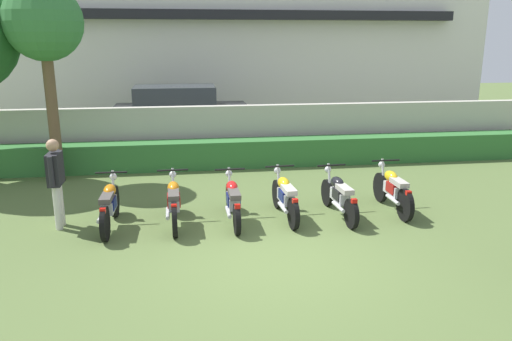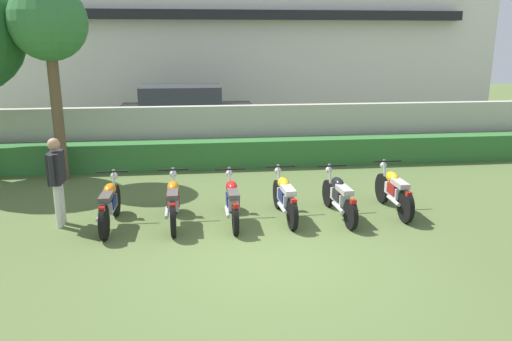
{
  "view_description": "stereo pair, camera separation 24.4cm",
  "coord_description": "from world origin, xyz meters",
  "px_view_note": "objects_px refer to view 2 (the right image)",
  "views": [
    {
      "loc": [
        -1.41,
        -7.27,
        3.44
      ],
      "look_at": [
        0.0,
        2.21,
        0.9
      ],
      "focal_mm": 35.09,
      "sensor_mm": 36.0,
      "label": 1
    },
    {
      "loc": [
        -1.17,
        -7.31,
        3.44
      ],
      "look_at": [
        0.0,
        2.21,
        0.9
      ],
      "focal_mm": 35.09,
      "sensor_mm": 36.0,
      "label": 2
    }
  ],
  "objects_px": {
    "motorcycle_in_row_2": "(232,200)",
    "motorcycle_in_row_0": "(109,204)",
    "motorcycle_in_row_1": "(173,201)",
    "motorcycle_in_row_3": "(285,196)",
    "inspector_person": "(57,174)",
    "motorcycle_in_row_4": "(339,196)",
    "motorcycle_in_row_5": "(394,190)",
    "parked_car": "(186,114)",
    "tree_far_side": "(48,25)"
  },
  "relations": [
    {
      "from": "motorcycle_in_row_2",
      "to": "inspector_person",
      "type": "xyz_separation_m",
      "value": [
        -3.24,
        0.2,
        0.56
      ]
    },
    {
      "from": "motorcycle_in_row_1",
      "to": "motorcycle_in_row_3",
      "type": "bearing_deg",
      "value": -89.46
    },
    {
      "from": "motorcycle_in_row_0",
      "to": "inspector_person",
      "type": "relative_size",
      "value": 1.12
    },
    {
      "from": "motorcycle_in_row_1",
      "to": "inspector_person",
      "type": "bearing_deg",
      "value": 83.6
    },
    {
      "from": "motorcycle_in_row_2",
      "to": "motorcycle_in_row_0",
      "type": "bearing_deg",
      "value": 89.21
    },
    {
      "from": "motorcycle_in_row_0",
      "to": "motorcycle_in_row_3",
      "type": "distance_m",
      "value": 3.33
    },
    {
      "from": "motorcycle_in_row_2",
      "to": "inspector_person",
      "type": "relative_size",
      "value": 1.11
    },
    {
      "from": "motorcycle_in_row_0",
      "to": "tree_far_side",
      "type": "bearing_deg",
      "value": 26.71
    },
    {
      "from": "tree_far_side",
      "to": "motorcycle_in_row_4",
      "type": "distance_m",
      "value": 7.78
    },
    {
      "from": "tree_far_side",
      "to": "motorcycle_in_row_5",
      "type": "height_order",
      "value": "tree_far_side"
    },
    {
      "from": "tree_far_side",
      "to": "inspector_person",
      "type": "height_order",
      "value": "tree_far_side"
    },
    {
      "from": "tree_far_side",
      "to": "parked_car",
      "type": "bearing_deg",
      "value": 56.84
    },
    {
      "from": "motorcycle_in_row_1",
      "to": "motorcycle_in_row_3",
      "type": "relative_size",
      "value": 1.01
    },
    {
      "from": "motorcycle_in_row_0",
      "to": "motorcycle_in_row_3",
      "type": "relative_size",
      "value": 1.02
    },
    {
      "from": "tree_far_side",
      "to": "motorcycle_in_row_4",
      "type": "xyz_separation_m",
      "value": [
        6.1,
        -3.52,
        -3.3
      ]
    },
    {
      "from": "parked_car",
      "to": "motorcycle_in_row_5",
      "type": "distance_m",
      "value": 9.07
    },
    {
      "from": "motorcycle_in_row_1",
      "to": "motorcycle_in_row_2",
      "type": "bearing_deg",
      "value": -91.34
    },
    {
      "from": "parked_car",
      "to": "motorcycle_in_row_1",
      "type": "distance_m",
      "value": 8.16
    },
    {
      "from": "motorcycle_in_row_4",
      "to": "motorcycle_in_row_5",
      "type": "bearing_deg",
      "value": -85.34
    },
    {
      "from": "tree_far_side",
      "to": "motorcycle_in_row_5",
      "type": "bearing_deg",
      "value": -24.79
    },
    {
      "from": "parked_car",
      "to": "motorcycle_in_row_5",
      "type": "xyz_separation_m",
      "value": [
        4.26,
        -7.99,
        -0.48
      ]
    },
    {
      "from": "motorcycle_in_row_2",
      "to": "motorcycle_in_row_4",
      "type": "distance_m",
      "value": 2.11
    },
    {
      "from": "motorcycle_in_row_3",
      "to": "motorcycle_in_row_0",
      "type": "bearing_deg",
      "value": 88.04
    },
    {
      "from": "tree_far_side",
      "to": "motorcycle_in_row_4",
      "type": "relative_size",
      "value": 2.47
    },
    {
      "from": "motorcycle_in_row_4",
      "to": "motorcycle_in_row_5",
      "type": "height_order",
      "value": "motorcycle_in_row_5"
    },
    {
      "from": "motorcycle_in_row_2",
      "to": "motorcycle_in_row_3",
      "type": "distance_m",
      "value": 1.04
    },
    {
      "from": "motorcycle_in_row_3",
      "to": "parked_car",
      "type": "bearing_deg",
      "value": 10.98
    },
    {
      "from": "parked_car",
      "to": "motorcycle_in_row_1",
      "type": "xyz_separation_m",
      "value": [
        -0.15,
        -8.14,
        -0.48
      ]
    },
    {
      "from": "motorcycle_in_row_1",
      "to": "motorcycle_in_row_3",
      "type": "xyz_separation_m",
      "value": [
        2.15,
        0.07,
        -0.01
      ]
    },
    {
      "from": "motorcycle_in_row_1",
      "to": "motorcycle_in_row_5",
      "type": "distance_m",
      "value": 4.42
    },
    {
      "from": "motorcycle_in_row_3",
      "to": "inspector_person",
      "type": "bearing_deg",
      "value": 85.34
    },
    {
      "from": "parked_car",
      "to": "inspector_person",
      "type": "distance_m",
      "value": 8.27
    },
    {
      "from": "motorcycle_in_row_1",
      "to": "inspector_person",
      "type": "distance_m",
      "value": 2.2
    },
    {
      "from": "motorcycle_in_row_3",
      "to": "inspector_person",
      "type": "height_order",
      "value": "inspector_person"
    },
    {
      "from": "parked_car",
      "to": "motorcycle_in_row_4",
      "type": "distance_m",
      "value": 8.73
    },
    {
      "from": "motorcycle_in_row_5",
      "to": "inspector_person",
      "type": "height_order",
      "value": "inspector_person"
    },
    {
      "from": "parked_car",
      "to": "motorcycle_in_row_2",
      "type": "relative_size",
      "value": 2.4
    },
    {
      "from": "motorcycle_in_row_3",
      "to": "motorcycle_in_row_2",
      "type": "bearing_deg",
      "value": 90.81
    },
    {
      "from": "motorcycle_in_row_0",
      "to": "motorcycle_in_row_1",
      "type": "xyz_separation_m",
      "value": [
        1.18,
        -0.01,
        0.0
      ]
    },
    {
      "from": "motorcycle_in_row_3",
      "to": "inspector_person",
      "type": "distance_m",
      "value": 4.31
    },
    {
      "from": "motorcycle_in_row_0",
      "to": "motorcycle_in_row_3",
      "type": "bearing_deg",
      "value": -88.05
    },
    {
      "from": "motorcycle_in_row_1",
      "to": "motorcycle_in_row_2",
      "type": "distance_m",
      "value": 1.12
    },
    {
      "from": "motorcycle_in_row_4",
      "to": "motorcycle_in_row_5",
      "type": "relative_size",
      "value": 1.03
    },
    {
      "from": "parked_car",
      "to": "motorcycle_in_row_3",
      "type": "relative_size",
      "value": 2.45
    },
    {
      "from": "inspector_person",
      "to": "motorcycle_in_row_2",
      "type": "bearing_deg",
      "value": -3.46
    },
    {
      "from": "motorcycle_in_row_1",
      "to": "motorcycle_in_row_4",
      "type": "height_order",
      "value": "motorcycle_in_row_1"
    },
    {
      "from": "parked_car",
      "to": "motorcycle_in_row_2",
      "type": "bearing_deg",
      "value": -83.45
    },
    {
      "from": "motorcycle_in_row_1",
      "to": "inspector_person",
      "type": "xyz_separation_m",
      "value": [
        -2.12,
        0.19,
        0.54
      ]
    },
    {
      "from": "motorcycle_in_row_1",
      "to": "motorcycle_in_row_3",
      "type": "height_order",
      "value": "motorcycle_in_row_1"
    },
    {
      "from": "tree_far_side",
      "to": "motorcycle_in_row_2",
      "type": "distance_m",
      "value": 6.26
    }
  ]
}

